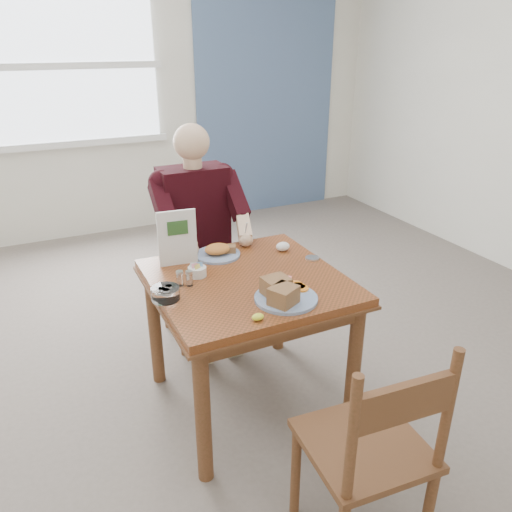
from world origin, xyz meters
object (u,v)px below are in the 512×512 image
near_plate (283,293)px  far_plate (218,251)px  table (247,298)px  chair_near (371,451)px  diner (198,222)px  chair_far (196,266)px

near_plate → far_plate: size_ratio=1.15×
near_plate → far_plate: (-0.08, 0.59, -0.01)m
table → near_plate: near_plate is taller
far_plate → chair_near: bearing=-86.8°
diner → far_plate: size_ratio=4.37×
table → diner: diner is taller
chair_near → near_plate: 0.75m
chair_near → diner: 1.70m
table → far_plate: size_ratio=2.91×
chair_far → near_plate: chair_far is taller
diner → far_plate: bearing=-93.9°
diner → far_plate: diner is taller
near_plate → diner: bearing=92.8°
chair_far → chair_near: bearing=-88.6°
diner → near_plate: diner is taller
chair_far → far_plate: size_ratio=3.00×
diner → near_plate: (0.05, -0.98, -0.03)m
chair_far → far_plate: 0.57m
table → near_plate: bearing=-80.0°
chair_far → near_plate: size_ratio=2.61×
chair_far → near_plate: bearing=-87.4°
far_plate → near_plate: bearing=-82.7°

